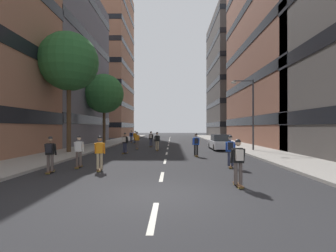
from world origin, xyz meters
The scene contains 24 objects.
ground_plane centered at (0.00, 23.50, 0.00)m, with size 141.02×141.02×0.00m, color #28282B.
sidewalk_left centered at (-8.35, 26.44, 0.07)m, with size 3.78×64.64×0.14m, color #9E9991.
sidewalk_right centered at (8.35, 26.44, 0.07)m, with size 3.78×64.64×0.14m, color #9E9991.
lane_markings centered at (0.00, 23.00, 0.00)m, with size 0.16×52.20×0.01m.
building_left_mid centered at (-17.85, 24.76, 10.66)m, with size 15.34×17.88×21.14m.
building_left_far centered at (-17.85, 52.61, 18.50)m, with size 15.34×17.23×36.82m.
building_right_mid centered at (17.85, 24.76, 12.75)m, with size 15.34×23.63×25.32m.
building_right_far centered at (17.85, 52.61, 14.54)m, with size 15.34×20.17×28.89m.
parked_car_near centered at (5.26, 16.68, 0.70)m, with size 1.82×4.40×1.52m.
street_tree_near centered at (-8.35, 12.88, 7.82)m, with size 4.97×4.97×10.19m.
street_tree_mid centered at (-8.35, 23.87, 6.59)m, with size 5.05×5.05×8.99m.
streetlamp_right centered at (7.61, 14.95, 4.14)m, with size 2.13×0.30×6.50m.
skater_0 centered at (-5.44, 3.75, 1.02)m, with size 0.56×0.92×1.78m.
skater_1 centered at (-5.60, 28.63, 1.02)m, with size 0.56×0.92×1.78m.
skater_2 centered at (3.67, 5.50, 1.02)m, with size 0.57×0.92×1.78m.
skater_3 centered at (-3.15, 17.25, 0.98)m, with size 0.57×0.92×1.78m.
skater_4 centered at (-0.97, 15.58, 0.98)m, with size 0.55×0.92×1.78m.
skater_5 centered at (2.29, 10.74, 1.02)m, with size 0.54×0.91×1.78m.
skater_6 centered at (-3.22, 4.41, 0.98)m, with size 0.56×0.92×1.78m.
skater_7 centered at (2.92, 1.11, 1.02)m, with size 0.53×0.90×1.78m.
skater_8 centered at (-4.63, 5.32, 0.98)m, with size 0.54×0.91×1.78m.
skater_9 centered at (-3.53, 12.73, 1.02)m, with size 0.57×0.92×1.78m.
skater_10 centered at (-4.48, 24.94, 0.98)m, with size 0.54×0.91×1.78m.
skater_11 centered at (-1.98, 20.47, 1.02)m, with size 0.55×0.92×1.78m.
Camera 1 is at (0.46, -8.17, 2.21)m, focal length 26.60 mm.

